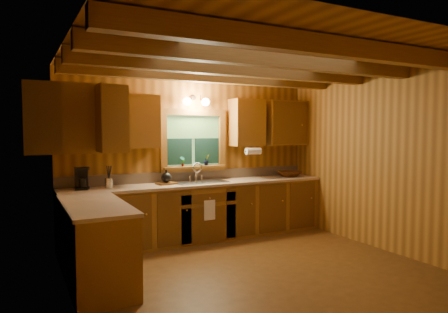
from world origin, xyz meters
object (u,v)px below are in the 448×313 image
at_px(coffee_maker, 82,178).
at_px(cutting_board, 166,183).
at_px(sink, 200,185).
at_px(wicker_basket, 289,174).

xyz_separation_m(coffee_maker, cutting_board, (1.20, -0.07, -0.14)).
bearing_deg(coffee_maker, cutting_board, 12.16).
bearing_deg(sink, wicker_basket, 0.14).
bearing_deg(cutting_board, wicker_basket, -7.95).
distance_m(sink, coffee_maker, 1.76).
height_order(coffee_maker, wicker_basket, coffee_maker).
relative_size(sink, cutting_board, 2.93).
bearing_deg(cutting_board, sink, -9.59).
bearing_deg(coffee_maker, sink, 12.57).
distance_m(sink, cutting_board, 0.55).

